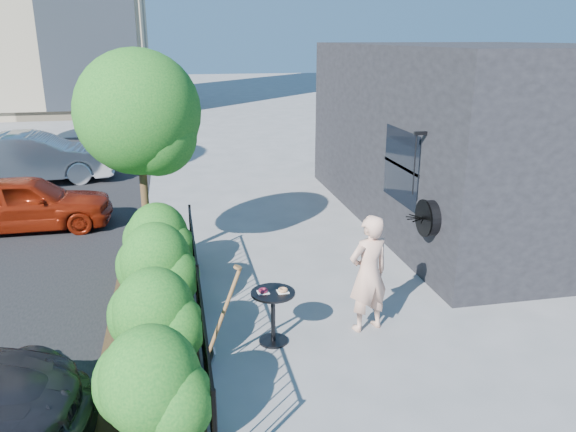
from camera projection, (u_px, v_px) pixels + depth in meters
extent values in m
plane|color=gray|center=(300.00, 324.00, 8.52)|extent=(120.00, 120.00, 0.00)
cube|color=black|center=(487.00, 133.00, 13.15)|extent=(6.00, 9.00, 4.00)
cube|color=black|center=(401.00, 166.00, 10.69)|extent=(0.04, 1.60, 1.40)
cube|color=black|center=(402.00, 166.00, 10.69)|extent=(0.05, 1.70, 0.06)
cylinder|color=black|center=(429.00, 218.00, 9.44)|extent=(0.18, 0.60, 0.60)
cylinder|color=black|center=(424.00, 218.00, 9.42)|extent=(0.03, 0.64, 0.64)
cube|color=black|center=(421.00, 133.00, 9.49)|extent=(0.25, 0.06, 0.06)
cylinder|color=black|center=(415.00, 165.00, 9.64)|extent=(0.02, 0.02, 1.05)
cylinder|color=black|center=(199.00, 300.00, 8.06)|extent=(0.05, 0.05, 1.10)
cylinder|color=black|center=(191.00, 232.00, 10.86)|extent=(0.05, 0.05, 1.10)
cube|color=black|center=(197.00, 267.00, 7.91)|extent=(0.03, 6.00, 0.03)
cube|color=black|center=(200.00, 328.00, 8.20)|extent=(0.03, 6.00, 0.03)
cylinder|color=black|center=(213.00, 419.00, 5.54)|extent=(0.02, 0.02, 1.04)
cylinder|color=black|center=(212.00, 407.00, 5.73)|extent=(0.02, 0.02, 1.04)
cylinder|color=black|center=(210.00, 395.00, 5.92)|extent=(0.02, 0.02, 1.04)
cylinder|color=black|center=(209.00, 384.00, 6.10)|extent=(0.02, 0.02, 1.04)
cylinder|color=black|center=(208.00, 374.00, 6.29)|extent=(0.02, 0.02, 1.04)
cylinder|color=black|center=(207.00, 364.00, 6.48)|extent=(0.02, 0.02, 1.04)
cylinder|color=black|center=(205.00, 355.00, 6.66)|extent=(0.02, 0.02, 1.04)
cylinder|color=black|center=(204.00, 346.00, 6.85)|extent=(0.02, 0.02, 1.04)
cylinder|color=black|center=(203.00, 338.00, 7.04)|extent=(0.02, 0.02, 1.04)
cylinder|color=black|center=(203.00, 330.00, 7.22)|extent=(0.02, 0.02, 1.04)
cylinder|color=black|center=(202.00, 323.00, 7.41)|extent=(0.02, 0.02, 1.04)
cylinder|color=black|center=(201.00, 316.00, 7.60)|extent=(0.02, 0.02, 1.04)
cylinder|color=black|center=(200.00, 309.00, 7.78)|extent=(0.02, 0.02, 1.04)
cylinder|color=black|center=(199.00, 303.00, 7.97)|extent=(0.02, 0.02, 1.04)
cylinder|color=black|center=(199.00, 297.00, 8.16)|extent=(0.02, 0.02, 1.04)
cylinder|color=black|center=(198.00, 291.00, 8.34)|extent=(0.02, 0.02, 1.04)
cylinder|color=black|center=(197.00, 285.00, 8.53)|extent=(0.02, 0.02, 1.04)
cylinder|color=black|center=(197.00, 280.00, 8.71)|extent=(0.02, 0.02, 1.04)
cylinder|color=black|center=(196.00, 275.00, 8.90)|extent=(0.02, 0.02, 1.04)
cylinder|color=black|center=(195.00, 270.00, 9.09)|extent=(0.02, 0.02, 1.04)
cylinder|color=black|center=(195.00, 265.00, 9.27)|extent=(0.02, 0.02, 1.04)
cylinder|color=black|center=(194.00, 261.00, 9.46)|extent=(0.02, 0.02, 1.04)
cylinder|color=black|center=(194.00, 257.00, 9.65)|extent=(0.02, 0.02, 1.04)
cylinder|color=black|center=(193.00, 252.00, 9.83)|extent=(0.02, 0.02, 1.04)
cylinder|color=black|center=(193.00, 248.00, 10.02)|extent=(0.02, 0.02, 1.04)
cylinder|color=black|center=(192.00, 244.00, 10.21)|extent=(0.02, 0.02, 1.04)
cylinder|color=black|center=(192.00, 241.00, 10.39)|extent=(0.02, 0.02, 1.04)
cylinder|color=black|center=(191.00, 237.00, 10.58)|extent=(0.02, 0.02, 1.04)
cylinder|color=black|center=(191.00, 234.00, 10.77)|extent=(0.02, 0.02, 1.04)
cube|color=#382616|center=(152.00, 336.00, 8.08)|extent=(1.30, 6.00, 0.08)
ellipsoid|color=#13551A|center=(151.00, 384.00, 5.85)|extent=(1.10, 1.10, 1.24)
ellipsoid|color=#13551A|center=(154.00, 314.00, 7.34)|extent=(1.10, 1.10, 1.24)
ellipsoid|color=#13551A|center=(157.00, 269.00, 8.74)|extent=(1.10, 1.10, 1.24)
ellipsoid|color=#13551A|center=(158.00, 239.00, 10.05)|extent=(1.10, 1.10, 1.24)
cylinder|color=#3F2B19|center=(145.00, 205.00, 10.32)|extent=(0.14, 0.14, 2.40)
sphere|color=#13551A|center=(138.00, 116.00, 9.82)|extent=(2.20, 2.20, 2.20)
sphere|color=#13551A|center=(157.00, 136.00, 9.79)|extent=(1.43, 1.43, 1.43)
cylinder|color=black|center=(273.00, 293.00, 7.78)|extent=(0.62, 0.62, 0.03)
cylinder|color=black|center=(273.00, 318.00, 7.90)|extent=(0.06, 0.06, 0.75)
cylinder|color=black|center=(273.00, 341.00, 8.01)|extent=(0.41, 0.41, 0.03)
cube|color=white|center=(263.00, 292.00, 7.76)|extent=(0.16, 0.16, 0.01)
cube|color=white|center=(283.00, 292.00, 7.78)|extent=(0.16, 0.16, 0.01)
torus|color=#4E0D2A|center=(263.00, 291.00, 7.75)|extent=(0.14, 0.14, 0.05)
torus|color=#B47A4C|center=(283.00, 290.00, 7.77)|extent=(0.14, 0.14, 0.05)
imported|color=#E4AE93|center=(368.00, 274.00, 8.12)|extent=(0.74, 0.58, 1.77)
cylinder|color=brown|center=(224.00, 313.00, 7.21)|extent=(0.51, 0.05, 1.24)
cube|color=gray|center=(211.00, 360.00, 7.38)|extent=(0.12, 0.19, 0.26)
cylinder|color=brown|center=(238.00, 267.00, 7.06)|extent=(0.11, 0.10, 0.07)
imported|color=maroon|center=(26.00, 203.00, 12.51)|extent=(3.67, 1.51, 1.25)
imported|color=silver|center=(35.00, 158.00, 16.62)|extent=(4.53, 1.72, 1.48)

